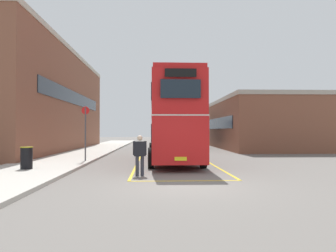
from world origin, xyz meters
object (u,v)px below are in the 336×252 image
(double_decker_bus, at_px, (173,119))
(pedestrian_boarding, at_px, (140,153))
(bus_stop_sign, at_px, (85,128))
(single_deck_bus, at_px, (185,132))
(litter_bin, at_px, (27,158))

(double_decker_bus, distance_m, pedestrian_boarding, 6.33)
(pedestrian_boarding, bearing_deg, bus_stop_sign, 121.80)
(double_decker_bus, xyz_separation_m, pedestrian_boarding, (-1.64, -5.90, -1.58))
(single_deck_bus, xyz_separation_m, bus_stop_sign, (-7.02, -17.07, 0.30))
(double_decker_bus, height_order, single_deck_bus, double_decker_bus)
(single_deck_bus, bearing_deg, litter_bin, -112.52)
(single_deck_bus, distance_m, bus_stop_sign, 18.45)
(double_decker_bus, xyz_separation_m, single_deck_bus, (2.08, 16.48, -0.87))
(double_decker_bus, bearing_deg, bus_stop_sign, -173.26)
(double_decker_bus, xyz_separation_m, bus_stop_sign, (-4.94, -0.58, -0.57))
(litter_bin, bearing_deg, double_decker_bus, 34.51)
(double_decker_bus, height_order, bus_stop_sign, double_decker_bus)
(single_deck_bus, height_order, bus_stop_sign, bus_stop_sign)
(pedestrian_boarding, height_order, bus_stop_sign, bus_stop_sign)
(double_decker_bus, relative_size, pedestrian_boarding, 6.56)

